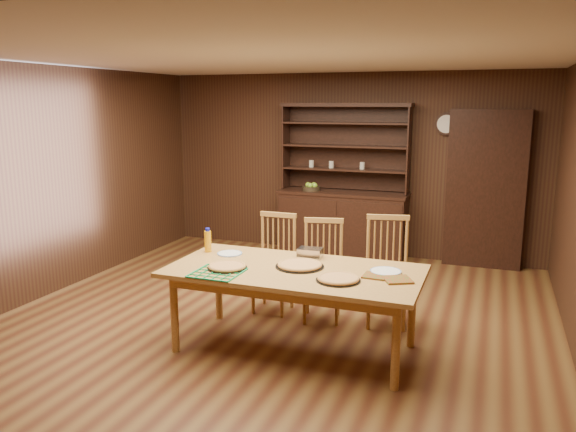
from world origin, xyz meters
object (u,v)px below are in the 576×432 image
at_px(chair_left, 275,259).
at_px(juice_bottle, 208,241).
at_px(chair_center, 323,266).
at_px(chair_right, 387,267).
at_px(china_hutch, 343,215).
at_px(dining_table, 295,276).

bearing_deg(chair_left, juice_bottle, -125.17).
relative_size(chair_center, chair_right, 0.95).
height_order(china_hutch, chair_left, china_hutch).
bearing_deg(juice_bottle, chair_center, 30.20).
xyz_separation_m(china_hutch, juice_bottle, (-0.57, -2.96, 0.27)).
relative_size(china_hutch, dining_table, 0.98).
height_order(chair_right, juice_bottle, chair_right).
distance_m(china_hutch, chair_center, 2.41).
xyz_separation_m(chair_left, chair_center, (0.55, -0.06, -0.00)).
bearing_deg(chair_left, china_hutch, 86.80).
bearing_deg(china_hutch, dining_table, -82.57).
bearing_deg(china_hutch, juice_bottle, -100.92).
height_order(china_hutch, chair_center, china_hutch).
height_order(chair_left, juice_bottle, chair_left).
bearing_deg(chair_center, chair_right, -2.96).
xyz_separation_m(china_hutch, chair_right, (1.06, -2.27, -0.02)).
distance_m(china_hutch, chair_left, 2.32).
bearing_deg(chair_center, china_hutch, 87.35).
xyz_separation_m(chair_center, juice_bottle, (-1.00, -0.58, 0.32)).
bearing_deg(chair_right, chair_left, 170.05).
bearing_deg(chair_left, dining_table, -59.00).
bearing_deg(juice_bottle, chair_right, 22.93).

